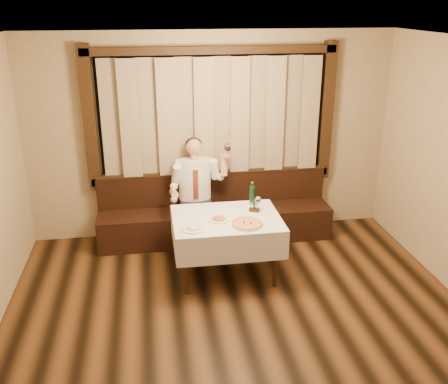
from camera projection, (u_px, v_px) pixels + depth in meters
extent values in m
cube|color=black|center=(256.00, 367.00, 4.58)|extent=(5.00, 6.00, 0.01)
cube|color=silver|center=(265.00, 53.00, 3.57)|extent=(5.00, 6.00, 0.01)
cube|color=tan|center=(212.00, 136.00, 6.84)|extent=(5.00, 0.01, 2.80)
cube|color=black|center=(212.00, 115.00, 6.71)|extent=(3.00, 0.02, 1.60)
cube|color=orange|center=(160.00, 139.00, 6.71)|extent=(0.50, 0.01, 0.40)
cube|color=black|center=(213.00, 176.00, 6.98)|extent=(3.30, 0.12, 0.10)
cube|color=black|center=(211.00, 50.00, 6.37)|extent=(3.30, 0.12, 0.10)
cube|color=black|center=(90.00, 120.00, 6.45)|extent=(0.16, 0.12, 1.90)
cube|color=black|center=(326.00, 112.00, 6.91)|extent=(0.16, 0.12, 1.90)
cube|color=#8A7459|center=(213.00, 117.00, 6.62)|extent=(2.90, 0.08, 1.55)
cube|color=black|center=(215.00, 224.00, 6.97)|extent=(3.20, 0.60, 0.45)
cube|color=black|center=(213.00, 188.00, 7.03)|extent=(3.20, 0.12, 0.45)
cube|color=black|center=(213.00, 171.00, 6.94)|extent=(3.20, 0.14, 0.04)
cylinder|color=black|center=(186.00, 266.00, 5.60)|extent=(0.06, 0.06, 0.71)
cylinder|color=black|center=(276.00, 259.00, 5.75)|extent=(0.06, 0.06, 0.71)
cylinder|color=black|center=(181.00, 237.00, 6.29)|extent=(0.06, 0.06, 0.71)
cylinder|color=black|center=(262.00, 232.00, 6.44)|extent=(0.06, 0.06, 0.71)
cube|color=black|center=(227.00, 219.00, 5.88)|extent=(1.20, 0.90, 0.04)
cube|color=white|center=(227.00, 218.00, 5.88)|extent=(1.26, 0.96, 0.01)
cube|color=white|center=(234.00, 250.00, 5.50)|extent=(1.26, 0.01, 0.35)
cube|color=white|center=(221.00, 215.00, 6.38)|extent=(1.26, 0.01, 0.35)
cube|color=white|center=(174.00, 235.00, 5.85)|extent=(0.01, 0.96, 0.35)
cube|color=white|center=(278.00, 227.00, 6.03)|extent=(0.01, 0.96, 0.35)
cylinder|color=white|center=(247.00, 225.00, 5.67)|extent=(0.37, 0.37, 0.01)
cylinder|color=#C3481D|center=(247.00, 224.00, 5.66)|extent=(0.34, 0.34, 0.01)
torus|color=#BA8A47|center=(247.00, 223.00, 5.66)|extent=(0.36, 0.36, 0.03)
sphere|color=black|center=(244.00, 222.00, 5.68)|extent=(0.02, 0.02, 0.02)
sphere|color=black|center=(251.00, 223.00, 5.66)|extent=(0.02, 0.02, 0.02)
cylinder|color=white|center=(219.00, 219.00, 5.80)|extent=(0.25, 0.25, 0.02)
ellipsoid|color=#BA3C1D|center=(219.00, 216.00, 5.78)|extent=(0.15, 0.15, 0.07)
cylinder|color=white|center=(193.00, 229.00, 5.56)|extent=(0.25, 0.25, 0.02)
ellipsoid|color=beige|center=(193.00, 225.00, 5.55)|extent=(0.16, 0.16, 0.07)
cylinder|color=#11522B|center=(252.00, 196.00, 6.19)|extent=(0.07, 0.07, 0.24)
cylinder|color=#11522B|center=(252.00, 185.00, 6.14)|extent=(0.03, 0.03, 0.06)
cylinder|color=silver|center=(252.00, 183.00, 6.13)|extent=(0.03, 0.03, 0.01)
cylinder|color=white|center=(258.00, 210.00, 6.07)|extent=(0.06, 0.06, 0.01)
cylinder|color=white|center=(258.00, 206.00, 6.05)|extent=(0.01, 0.01, 0.09)
ellipsoid|color=white|center=(258.00, 200.00, 6.02)|extent=(0.07, 0.07, 0.08)
cube|color=black|center=(254.00, 210.00, 6.03)|extent=(0.14, 0.10, 0.04)
cube|color=black|center=(254.00, 205.00, 6.01)|extent=(0.04, 0.06, 0.09)
cylinder|color=white|center=(251.00, 206.00, 6.02)|extent=(0.03, 0.03, 0.07)
cylinder|color=silver|center=(251.00, 203.00, 6.01)|extent=(0.03, 0.03, 0.01)
cylinder|color=white|center=(257.00, 207.00, 6.01)|extent=(0.03, 0.03, 0.07)
cylinder|color=silver|center=(257.00, 203.00, 5.99)|extent=(0.03, 0.03, 0.01)
cube|color=black|center=(196.00, 208.00, 6.70)|extent=(0.41, 0.46, 0.16)
cube|color=black|center=(190.00, 237.00, 6.59)|extent=(0.11, 0.12, 0.45)
cube|color=black|center=(207.00, 235.00, 6.62)|extent=(0.11, 0.12, 0.45)
ellipsoid|color=white|center=(195.00, 179.00, 6.72)|extent=(0.43, 0.27, 0.56)
cube|color=maroon|center=(196.00, 185.00, 6.60)|extent=(0.07, 0.01, 0.41)
cylinder|color=tan|center=(194.00, 156.00, 6.60)|extent=(0.10, 0.10, 0.08)
sphere|color=tan|center=(194.00, 147.00, 6.55)|extent=(0.22, 0.22, 0.22)
ellipsoid|color=black|center=(194.00, 144.00, 6.57)|extent=(0.22, 0.22, 0.17)
sphere|color=white|center=(179.00, 164.00, 6.61)|extent=(0.13, 0.13, 0.13)
sphere|color=white|center=(210.00, 162.00, 6.66)|extent=(0.13, 0.13, 0.13)
sphere|color=tan|center=(174.00, 200.00, 6.32)|extent=(0.09, 0.09, 0.09)
sphere|color=tan|center=(227.00, 156.00, 6.48)|extent=(0.10, 0.10, 0.10)
cylinder|color=white|center=(227.00, 153.00, 6.44)|extent=(0.01, 0.01, 0.11)
ellipsoid|color=white|center=(227.00, 147.00, 6.41)|extent=(0.09, 0.09, 0.11)
ellipsoid|color=#4C070F|center=(227.00, 148.00, 6.42)|extent=(0.07, 0.07, 0.06)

